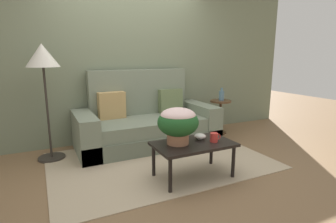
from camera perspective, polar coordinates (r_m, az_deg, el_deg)
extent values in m
plane|color=brown|center=(3.56, -1.07, -10.99)|extent=(14.00, 14.00, 0.00)
cube|color=slate|center=(4.52, -8.42, 12.62)|extent=(6.40, 0.12, 2.90)
cube|color=tan|center=(3.65, -1.75, -10.36)|extent=(2.79, 1.90, 0.01)
cube|color=#626B59|center=(4.21, -4.20, -5.62)|extent=(2.15, 0.94, 0.24)
cube|color=slate|center=(4.13, -4.13, -2.84)|extent=(1.62, 0.85, 0.20)
cube|color=slate|center=(4.43, -6.17, 2.78)|extent=(1.62, 0.17, 0.94)
cube|color=slate|center=(3.93, -17.16, -4.79)|extent=(0.26, 0.94, 0.59)
cube|color=slate|center=(4.58, 6.78, -1.97)|extent=(0.26, 0.94, 0.59)
cube|color=tan|center=(4.15, -11.87, 1.28)|extent=(0.41, 0.16, 0.41)
cube|color=#607047|center=(4.49, 0.53, 2.26)|extent=(0.40, 0.19, 0.41)
cylinder|color=black|center=(2.79, 0.48, -13.47)|extent=(0.04, 0.04, 0.38)
cylinder|color=black|center=(3.20, 13.71, -10.39)|extent=(0.04, 0.04, 0.38)
cylinder|color=black|center=(3.15, -3.08, -10.42)|extent=(0.04, 0.04, 0.38)
cylinder|color=black|center=(3.52, 9.20, -8.12)|extent=(0.04, 0.04, 0.38)
cube|color=black|center=(3.07, 5.46, -6.95)|extent=(0.91, 0.53, 0.03)
cylinder|color=#4C331E|center=(4.97, 10.90, -4.34)|extent=(0.24, 0.24, 0.03)
cylinder|color=#4C331E|center=(4.90, 11.03, -1.15)|extent=(0.04, 0.04, 0.54)
cylinder|color=#4C331E|center=(4.85, 11.16, 2.16)|extent=(0.37, 0.37, 0.03)
cylinder|color=#2D2823|center=(4.04, -23.47, -8.97)|extent=(0.35, 0.35, 0.03)
cylinder|color=#2D2823|center=(3.87, -24.23, -0.35)|extent=(0.03, 0.03, 1.21)
cone|color=beige|center=(3.80, -25.21, 10.79)|extent=(0.41, 0.41, 0.29)
cylinder|color=#A36B4C|center=(3.01, 2.12, -5.52)|extent=(0.25, 0.25, 0.14)
ellipsoid|color=#1E5123|center=(2.96, 2.14, -2.33)|extent=(0.46, 0.46, 0.31)
ellipsoid|color=beige|center=(2.94, 2.16, -0.87)|extent=(0.39, 0.39, 0.17)
cylinder|color=red|center=(3.12, 9.76, -5.46)|extent=(0.09, 0.09, 0.10)
torus|color=red|center=(3.15, 10.61, -5.30)|extent=(0.07, 0.01, 0.07)
cylinder|color=silver|center=(3.20, 6.82, -5.72)|extent=(0.05, 0.05, 0.02)
ellipsoid|color=silver|center=(3.19, 6.83, -5.23)|extent=(0.14, 0.14, 0.06)
cylinder|color=slate|center=(4.85, 11.32, 3.33)|extent=(0.09, 0.09, 0.17)
cylinder|color=slate|center=(4.84, 11.38, 4.63)|extent=(0.04, 0.04, 0.06)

